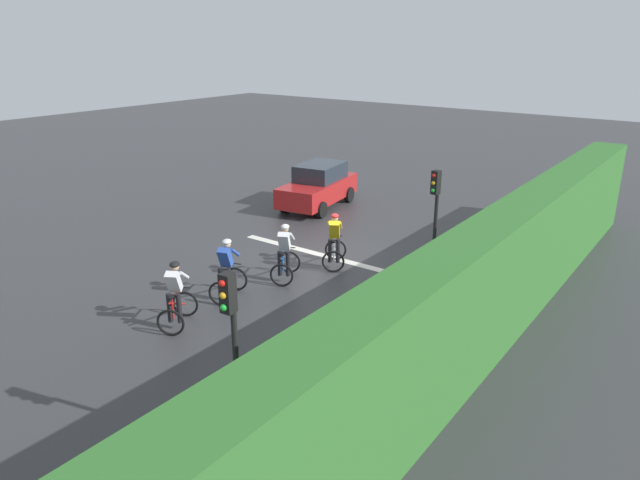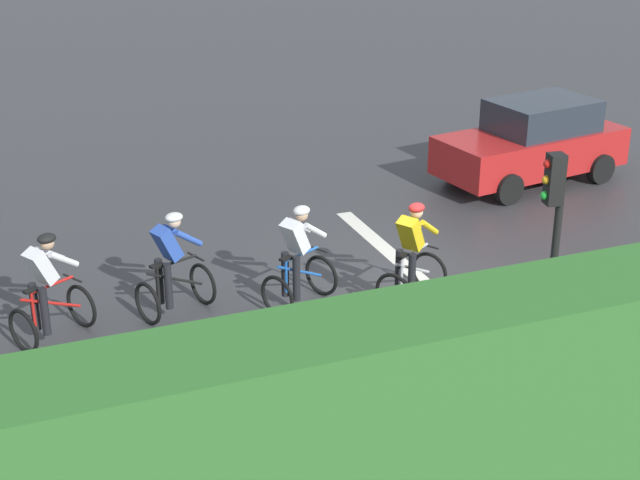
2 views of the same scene
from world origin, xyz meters
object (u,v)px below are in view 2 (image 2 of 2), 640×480
(car_red, at_px, (533,142))
(traffic_light_near_crossing, at_px, (552,240))
(cyclist_second, at_px, (172,267))
(cyclist_mid, at_px, (298,260))
(cyclist_lead, at_px, (47,291))
(cyclist_fourth, at_px, (412,257))

(car_red, height_order, traffic_light_near_crossing, traffic_light_near_crossing)
(cyclist_second, bearing_deg, traffic_light_near_crossing, -135.79)
(cyclist_second, xyz_separation_m, traffic_light_near_crossing, (-4.03, -3.92, 1.43))
(cyclist_second, distance_m, traffic_light_near_crossing, 5.80)
(cyclist_mid, relative_size, traffic_light_near_crossing, 0.50)
(cyclist_second, xyz_separation_m, cyclist_mid, (-0.44, -1.88, 0.00))
(cyclist_lead, height_order, traffic_light_near_crossing, traffic_light_near_crossing)
(cyclist_mid, relative_size, cyclist_fourth, 1.00)
(cyclist_lead, relative_size, cyclist_second, 1.00)
(cyclist_lead, relative_size, cyclist_fourth, 1.00)
(cyclist_lead, xyz_separation_m, cyclist_mid, (-0.29, -3.74, 0.00))
(car_red, bearing_deg, traffic_light_near_crossing, 147.53)
(cyclist_lead, distance_m, cyclist_mid, 3.75)
(cyclist_mid, height_order, cyclist_fourth, same)
(cyclist_fourth, bearing_deg, traffic_light_near_crossing, -173.37)
(car_red, bearing_deg, cyclist_lead, 108.36)
(car_red, relative_size, traffic_light_near_crossing, 1.29)
(cyclist_mid, bearing_deg, cyclist_lead, 85.54)
(cyclist_lead, bearing_deg, cyclist_second, -85.40)
(cyclist_mid, distance_m, traffic_light_near_crossing, 4.37)
(cyclist_lead, xyz_separation_m, traffic_light_near_crossing, (-3.88, -5.78, 1.43))
(cyclist_fourth, relative_size, car_red, 0.39)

